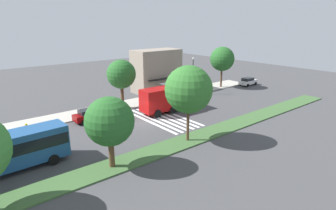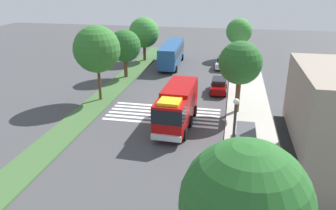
{
  "view_description": "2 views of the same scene",
  "coord_description": "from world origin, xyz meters",
  "px_view_note": "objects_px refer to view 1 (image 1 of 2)",
  "views": [
    {
      "loc": [
        -19.84,
        -28.99,
        12.82
      ],
      "look_at": [
        3.78,
        0.14,
        1.65
      ],
      "focal_mm": 30.17,
      "sensor_mm": 36.0,
      "label": 1
    },
    {
      "loc": [
        33.21,
        6.57,
        13.19
      ],
      "look_at": [
        3.92,
        0.74,
        1.55
      ],
      "focal_mm": 35.19,
      "sensor_mm": 36.0,
      "label": 2
    }
  ],
  "objects_px": {
    "sidewalk_tree_center": "(222,59)",
    "sidewalk_tree_west": "(121,74)",
    "median_tree_center": "(189,90)",
    "parked_car_east": "(248,81)",
    "bus_stop_shelter": "(171,87)",
    "fire_truck": "(169,98)",
    "fire_hydrant": "(26,127)",
    "bench_near_shelter": "(153,98)",
    "parked_car_mid": "(90,115)",
    "street_lamp": "(193,73)",
    "transit_bus": "(0,152)",
    "median_tree_west": "(110,122)"
  },
  "relations": [
    {
      "from": "median_tree_center",
      "to": "fire_hydrant",
      "type": "xyz_separation_m",
      "value": [
        -13.06,
        14.75,
        -5.41
      ]
    },
    {
      "from": "street_lamp",
      "to": "parked_car_east",
      "type": "bearing_deg",
      "value": -7.23
    },
    {
      "from": "sidewalk_tree_center",
      "to": "sidewalk_tree_west",
      "type": "bearing_deg",
      "value": 180.0
    },
    {
      "from": "fire_truck",
      "to": "median_tree_center",
      "type": "relative_size",
      "value": 1.04
    },
    {
      "from": "median_tree_center",
      "to": "bus_stop_shelter",
      "type": "bearing_deg",
      "value": 55.82
    },
    {
      "from": "sidewalk_tree_west",
      "to": "median_tree_center",
      "type": "distance_m",
      "value": 15.28
    },
    {
      "from": "transit_bus",
      "to": "parked_car_mid",
      "type": "bearing_deg",
      "value": -147.54
    },
    {
      "from": "fire_truck",
      "to": "sidewalk_tree_west",
      "type": "bearing_deg",
      "value": 132.04
    },
    {
      "from": "median_tree_center",
      "to": "fire_hydrant",
      "type": "relative_size",
      "value": 11.89
    },
    {
      "from": "parked_car_east",
      "to": "bench_near_shelter",
      "type": "relative_size",
      "value": 2.72
    },
    {
      "from": "parked_car_mid",
      "to": "median_tree_center",
      "type": "distance_m",
      "value": 15.03
    },
    {
      "from": "sidewalk_tree_west",
      "to": "fire_hydrant",
      "type": "bearing_deg",
      "value": -177.92
    },
    {
      "from": "transit_bus",
      "to": "fire_truck",
      "type": "bearing_deg",
      "value": -170.24
    },
    {
      "from": "street_lamp",
      "to": "fire_hydrant",
      "type": "relative_size",
      "value": 9.33
    },
    {
      "from": "sidewalk_tree_west",
      "to": "fire_hydrant",
      "type": "distance_m",
      "value": 14.55
    },
    {
      "from": "parked_car_east",
      "to": "fire_hydrant",
      "type": "bearing_deg",
      "value": 175.58
    },
    {
      "from": "bus_stop_shelter",
      "to": "median_tree_center",
      "type": "bearing_deg",
      "value": -124.18
    },
    {
      "from": "parked_car_east",
      "to": "bus_stop_shelter",
      "type": "bearing_deg",
      "value": 170.37
    },
    {
      "from": "sidewalk_tree_center",
      "to": "bench_near_shelter",
      "type": "bearing_deg",
      "value": 179.02
    },
    {
      "from": "bus_stop_shelter",
      "to": "sidewalk_tree_center",
      "type": "bearing_deg",
      "value": -1.16
    },
    {
      "from": "sidewalk_tree_center",
      "to": "parked_car_mid",
      "type": "bearing_deg",
      "value": -175.62
    },
    {
      "from": "parked_car_mid",
      "to": "bench_near_shelter",
      "type": "relative_size",
      "value": 2.87
    },
    {
      "from": "bench_near_shelter",
      "to": "median_tree_west",
      "type": "relative_size",
      "value": 0.25
    },
    {
      "from": "parked_car_mid",
      "to": "median_tree_center",
      "type": "height_order",
      "value": "median_tree_center"
    },
    {
      "from": "parked_car_mid",
      "to": "bench_near_shelter",
      "type": "height_order",
      "value": "parked_car_mid"
    },
    {
      "from": "bus_stop_shelter",
      "to": "sidewalk_tree_west",
      "type": "bearing_deg",
      "value": -178.51
    },
    {
      "from": "bus_stop_shelter",
      "to": "parked_car_mid",
      "type": "bearing_deg",
      "value": -171.29
    },
    {
      "from": "fire_truck",
      "to": "transit_bus",
      "type": "xyz_separation_m",
      "value": [
        -22.52,
        -4.7,
        -0.01
      ]
    },
    {
      "from": "parked_car_mid",
      "to": "sidewalk_tree_center",
      "type": "height_order",
      "value": "sidewalk_tree_center"
    },
    {
      "from": "bench_near_shelter",
      "to": "fire_hydrant",
      "type": "height_order",
      "value": "bench_near_shelter"
    },
    {
      "from": "bench_near_shelter",
      "to": "sidewalk_tree_west",
      "type": "bearing_deg",
      "value": -177.19
    },
    {
      "from": "fire_hydrant",
      "to": "parked_car_east",
      "type": "bearing_deg",
      "value": -2.31
    },
    {
      "from": "sidewalk_tree_center",
      "to": "transit_bus",
      "type": "bearing_deg",
      "value": -165.8
    },
    {
      "from": "fire_truck",
      "to": "transit_bus",
      "type": "relative_size",
      "value": 0.77
    },
    {
      "from": "transit_bus",
      "to": "median_tree_west",
      "type": "distance_m",
      "value": 9.64
    },
    {
      "from": "parked_car_east",
      "to": "sidewalk_tree_center",
      "type": "height_order",
      "value": "sidewalk_tree_center"
    },
    {
      "from": "parked_car_east",
      "to": "parked_car_mid",
      "type": "bearing_deg",
      "value": 177.88
    },
    {
      "from": "transit_bus",
      "to": "sidewalk_tree_west",
      "type": "distance_m",
      "value": 20.87
    },
    {
      "from": "parked_car_east",
      "to": "fire_hydrant",
      "type": "relative_size",
      "value": 6.21
    },
    {
      "from": "parked_car_east",
      "to": "fire_truck",
      "type": "bearing_deg",
      "value": -174.14
    },
    {
      "from": "fire_hydrant",
      "to": "median_tree_center",
      "type": "bearing_deg",
      "value": -48.48
    },
    {
      "from": "median_tree_center",
      "to": "street_lamp",
      "type": "bearing_deg",
      "value": 44.77
    },
    {
      "from": "street_lamp",
      "to": "sidewalk_tree_center",
      "type": "height_order",
      "value": "sidewalk_tree_center"
    },
    {
      "from": "sidewalk_tree_center",
      "to": "median_tree_west",
      "type": "bearing_deg",
      "value": -154.92
    },
    {
      "from": "bench_near_shelter",
      "to": "fire_hydrant",
      "type": "distance_m",
      "value": 19.61
    },
    {
      "from": "parked_car_east",
      "to": "median_tree_center",
      "type": "relative_size",
      "value": 0.52
    },
    {
      "from": "parked_car_mid",
      "to": "street_lamp",
      "type": "xyz_separation_m",
      "value": [
        20.48,
        1.8,
        3.09
      ]
    },
    {
      "from": "fire_truck",
      "to": "fire_hydrant",
      "type": "xyz_separation_m",
      "value": [
        -18.35,
        5.05,
        -1.59
      ]
    },
    {
      "from": "parked_car_mid",
      "to": "transit_bus",
      "type": "bearing_deg",
      "value": -146.73
    },
    {
      "from": "parked_car_east",
      "to": "transit_bus",
      "type": "relative_size",
      "value": 0.39
    }
  ]
}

